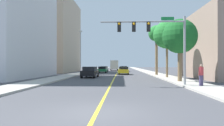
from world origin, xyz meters
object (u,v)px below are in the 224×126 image
Objects in this scene: car_silver at (104,69)px; pedestrian at (201,75)px; palm_far at (156,35)px; car_green at (103,70)px; palm_mid at (167,35)px; car_red at (91,71)px; delivery_truck at (114,65)px; palm_near at (180,37)px; car_gray at (124,69)px; traffic_signal_mast at (156,34)px; car_black at (90,72)px; car_yellow at (124,70)px; street_lamp at (81,50)px.

pedestrian is at bearing -73.29° from car_silver.
palm_far reaches higher than car_green.
palm_mid is 16.26m from car_red.
palm_far is 32.20m from delivery_truck.
palm_near reaches higher than car_gray.
pedestrian is at bearing -12.67° from traffic_signal_mast.
car_black is 16.53m from pedestrian.
traffic_signal_mast reaches higher than car_gray.
palm_mid is at bearing -3.84° from car_black.
palm_near is 45.07m from delivery_truck.
pedestrian is at bearing -72.80° from car_yellow.
pedestrian reaches higher than car_silver.
car_green is (3.26, 8.73, -3.79)m from street_lamp.
traffic_signal_mast is at bearing -129.24° from palm_near.
delivery_truck is (-8.29, 44.19, -3.10)m from palm_near.
palm_mid is 1.00× the size of delivery_truck.
palm_mid reaches higher than car_green.
traffic_signal_mast is at bearing -106.92° from palm_mid.
car_gray reaches higher than car_red.
car_yellow is (-5.61, 17.06, -3.99)m from palm_near.
car_red is at bearing -97.84° from car_green.
delivery_truck is (-8.15, 30.71, -5.24)m from palm_far.
pedestrian is (0.62, -18.00, -5.87)m from palm_far.
palm_mid is at bearing -73.56° from pedestrian.
palm_far is 20.78m from car_gray.
car_gray is at bearing 105.53° from palm_far.
car_black is 1.03× the size of car_red.
pedestrian is (14.00, -20.59, -3.51)m from street_lamp.
delivery_truck reaches higher than car_yellow.
palm_mid is 21.46m from car_green.
palm_near reaches higher than car_yellow.
palm_mid is 4.37× the size of pedestrian.
car_black reaches higher than car_red.
street_lamp is at bearing 18.33° from car_red.
car_yellow is at bearing -72.95° from car_silver.
palm_mid is 0.92× the size of palm_far.
car_silver reaches higher than car_red.
car_red is at bearing 164.37° from palm_far.
car_gray is 11.96m from delivery_truck.
palm_near is 1.44× the size of car_silver.
car_red is at bearing 18.39° from street_lamp.
car_gray is (5.06, 24.79, -0.07)m from car_black.
pedestrian is at bearing -83.93° from palm_near.
palm_mid is at bearing 73.08° from traffic_signal_mast.
car_red is (-11.78, 9.96, -5.14)m from palm_mid.
palm_mid is 38.62m from delivery_truck.
car_silver is (-5.15, 1.47, 0.01)m from car_gray.
street_lamp is 16.60m from palm_mid.
car_yellow is at bearing -57.13° from car_green.
car_yellow is 22.42m from pedestrian.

